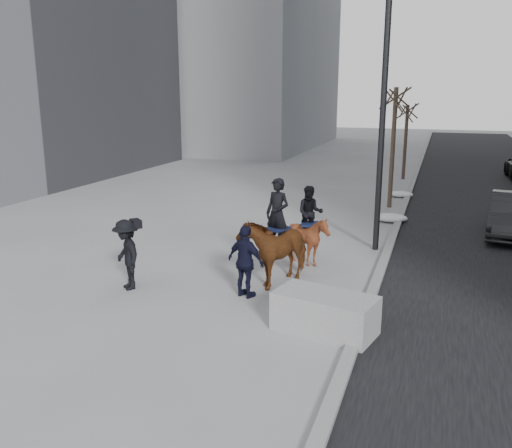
% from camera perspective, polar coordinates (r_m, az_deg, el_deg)
% --- Properties ---
extents(ground, '(120.00, 120.00, 0.00)m').
position_cam_1_polar(ground, '(13.10, -1.72, -7.59)').
color(ground, gray).
rests_on(ground, ground).
extents(curb, '(0.25, 90.00, 0.12)m').
position_cam_1_polar(curb, '(21.95, 15.03, 0.99)').
color(curb, gray).
rests_on(curb, ground).
extents(planter, '(2.20, 1.45, 0.81)m').
position_cam_1_polar(planter, '(11.21, 7.26, -9.30)').
color(planter, '#959598').
rests_on(planter, ground).
extents(tree_near, '(1.20, 1.20, 5.45)m').
position_cam_1_polar(tree_near, '(23.07, 14.23, 8.37)').
color(tree_near, '#3B2D22').
rests_on(tree_near, ground).
extents(tree_far, '(1.20, 1.20, 4.46)m').
position_cam_1_polar(tree_far, '(30.82, 15.47, 8.68)').
color(tree_far, '#35271F').
rests_on(tree_far, ground).
extents(mounted_left, '(1.59, 2.26, 2.66)m').
position_cam_1_polar(mounted_left, '(13.79, 2.08, -2.12)').
color(mounted_left, '#4E200F').
rests_on(mounted_left, ground).
extents(mounted_right, '(1.45, 1.56, 2.23)m').
position_cam_1_polar(mounted_right, '(15.22, 5.55, -1.02)').
color(mounted_right, '#4F190F').
rests_on(mounted_right, ground).
extents(feeder, '(1.11, 1.01, 1.75)m').
position_cam_1_polar(feeder, '(12.77, -1.08, -3.98)').
color(feeder, black).
rests_on(feeder, ground).
extents(camera_crew, '(1.28, 1.24, 1.75)m').
position_cam_1_polar(camera_crew, '(13.66, -13.45, -3.12)').
color(camera_crew, black).
rests_on(camera_crew, ground).
extents(lamppost, '(0.25, 0.92, 9.09)m').
position_cam_1_polar(lamppost, '(16.47, 13.36, 14.25)').
color(lamppost, black).
rests_on(lamppost, ground).
extents(snow_piles, '(1.24, 5.78, 0.31)m').
position_cam_1_polar(snow_piles, '(22.82, 14.46, 1.74)').
color(snow_piles, silver).
rests_on(snow_piles, ground).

